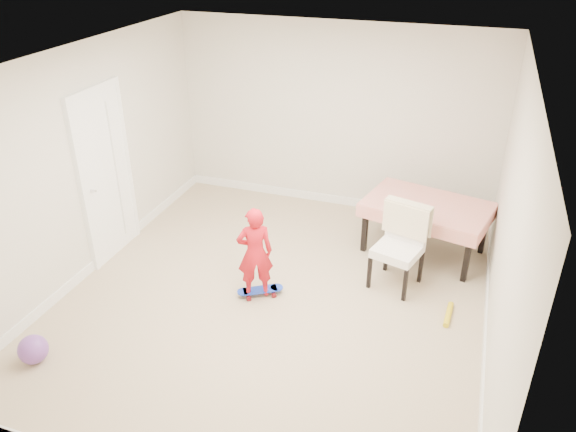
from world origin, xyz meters
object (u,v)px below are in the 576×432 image
(dining_table, at_px, (425,228))
(dining_chair, at_px, (398,248))
(child, at_px, (255,256))
(skateboard, at_px, (260,292))
(balloon, at_px, (33,349))

(dining_table, xyz_separation_m, dining_chair, (-0.21, -0.84, 0.15))
(dining_table, relative_size, dining_chair, 1.49)
(dining_table, height_order, child, child)
(dining_chair, height_order, child, child)
(dining_chair, distance_m, skateboard, 1.61)
(dining_chair, relative_size, balloon, 3.49)
(dining_table, distance_m, dining_chair, 0.88)
(balloon, bearing_deg, child, 45.56)
(dining_table, height_order, balloon, dining_table)
(dining_table, xyz_separation_m, balloon, (-3.25, -3.21, -0.20))
(skateboard, bearing_deg, dining_table, 12.41)
(dining_table, bearing_deg, skateboard, -123.13)
(skateboard, height_order, child, child)
(dining_table, distance_m, child, 2.27)
(child, bearing_deg, balloon, 17.64)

